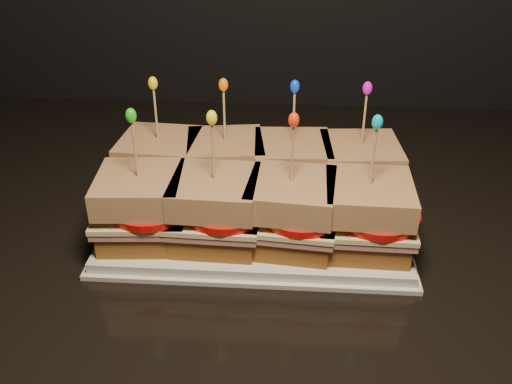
{
  "coord_description": "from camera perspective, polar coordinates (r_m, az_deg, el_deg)",
  "views": [
    {
      "loc": [
        0.86,
        0.93,
        1.28
      ],
      "look_at": [
        0.81,
        1.55,
        0.92
      ],
      "focal_mm": 40.0,
      "sensor_mm": 36.0,
      "label": 1
    }
  ],
  "objects": [
    {
      "name": "granite_slab",
      "position": [
        0.88,
        -15.37,
        -0.71
      ],
      "size": [
        2.33,
        0.73,
        0.04
      ],
      "primitive_type": "cube",
      "color": "black",
      "rests_on": "cabinet"
    },
    {
      "name": "platter",
      "position": [
        0.74,
        -0.0,
        -3.09
      ],
      "size": [
        0.37,
        0.23,
        0.02
      ],
      "primitive_type": "cube",
      "color": "white",
      "rests_on": "granite_slab"
    },
    {
      "name": "platter_rim",
      "position": [
        0.74,
        -0.0,
        -3.48
      ],
      "size": [
        0.39,
        0.24,
        0.01
      ],
      "primitive_type": "cube",
      "color": "white",
      "rests_on": "granite_slab"
    },
    {
      "name": "sandwich_0_bread_bot",
      "position": [
        0.79,
        -9.34,
        0.75
      ],
      "size": [
        0.1,
        0.1,
        0.03
      ],
      "primitive_type": "cube",
      "rotation": [
        0.0,
        0.0,
        -0.07
      ],
      "color": "#57320E",
      "rests_on": "platter"
    },
    {
      "name": "sandwich_0_ham",
      "position": [
        0.78,
        -9.44,
        1.86
      ],
      "size": [
        0.11,
        0.11,
        0.01
      ],
      "primitive_type": "cube",
      "rotation": [
        0.0,
        0.0,
        -0.07
      ],
      "color": "#B1645F",
      "rests_on": "sandwich_0_bread_bot"
    },
    {
      "name": "sandwich_0_cheese",
      "position": [
        0.78,
        -9.48,
        2.31
      ],
      "size": [
        0.11,
        0.11,
        0.01
      ],
      "primitive_type": "cube",
      "rotation": [
        0.0,
        0.0,
        -0.07
      ],
      "color": "beige",
      "rests_on": "sandwich_0_ham"
    },
    {
      "name": "sandwich_0_tomato",
      "position": [
        0.77,
        -8.75,
        2.57
      ],
      "size": [
        0.1,
        0.1,
        0.01
      ],
      "primitive_type": "cylinder",
      "color": "red",
      "rests_on": "sandwich_0_cheese"
    },
    {
      "name": "sandwich_0_bread_top",
      "position": [
        0.77,
        -9.66,
        4.21
      ],
      "size": [
        0.1,
        0.1,
        0.03
      ],
      "primitive_type": "cube",
      "rotation": [
        0.0,
        0.0,
        -0.07
      ],
      "color": "#73320E",
      "rests_on": "sandwich_0_tomato"
    },
    {
      "name": "sandwich_0_pick",
      "position": [
        0.75,
        -9.96,
        7.42
      ],
      "size": [
        0.0,
        0.0,
        0.09
      ],
      "primitive_type": "cylinder",
      "color": "tan",
      "rests_on": "sandwich_0_bread_top"
    },
    {
      "name": "sandwich_0_frill",
      "position": [
        0.73,
        -10.27,
        10.67
      ],
      "size": [
        0.01,
        0.01,
        0.02
      ],
      "primitive_type": "ellipsoid",
      "color": "yellow",
      "rests_on": "sandwich_0_pick"
    },
    {
      "name": "sandwich_1_bread_bot",
      "position": [
        0.78,
        -2.98,
        0.54
      ],
      "size": [
        0.11,
        0.11,
        0.03
      ],
      "primitive_type": "cube",
      "rotation": [
        0.0,
        0.0,
        0.14
      ],
      "color": "#57320E",
      "rests_on": "platter"
    },
    {
      "name": "sandwich_1_ham",
      "position": [
        0.77,
        -3.01,
        1.66
      ],
      "size": [
        0.12,
        0.12,
        0.01
      ],
      "primitive_type": "cube",
      "rotation": [
        0.0,
        0.0,
        0.14
      ],
      "color": "#B1645F",
      "rests_on": "sandwich_1_bread_bot"
    },
    {
      "name": "sandwich_1_cheese",
      "position": [
        0.77,
        -3.03,
        2.13
      ],
      "size": [
        0.12,
        0.12,
        0.01
      ],
      "primitive_type": "cube",
      "rotation": [
        0.0,
        0.0,
        0.14
      ],
      "color": "beige",
      "rests_on": "sandwich_1_ham"
    },
    {
      "name": "sandwich_1_tomato",
      "position": [
        0.76,
        -2.19,
        2.39
      ],
      "size": [
        0.1,
        0.1,
        0.01
      ],
      "primitive_type": "cylinder",
      "color": "red",
      "rests_on": "sandwich_1_cheese"
    },
    {
      "name": "sandwich_1_bread_top",
      "position": [
        0.75,
        -3.08,
        4.06
      ],
      "size": [
        0.11,
        0.11,
        0.03
      ],
      "primitive_type": "cube",
      "rotation": [
        0.0,
        0.0,
        0.14
      ],
      "color": "#73320E",
      "rests_on": "sandwich_1_tomato"
    },
    {
      "name": "sandwich_1_pick",
      "position": [
        0.73,
        -3.18,
        7.34
      ],
      "size": [
        0.0,
        0.0,
        0.09
      ],
      "primitive_type": "cylinder",
      "color": "tan",
      "rests_on": "sandwich_1_bread_top"
    },
    {
      "name": "sandwich_1_frill",
      "position": [
        0.72,
        -3.29,
        10.66
      ],
      "size": [
        0.01,
        0.01,
        0.02
      ],
      "primitive_type": "ellipsoid",
      "color": "orange",
      "rests_on": "sandwich_1_pick"
    },
    {
      "name": "sandwich_2_bread_bot",
      "position": [
        0.77,
        3.54,
        0.32
      ],
      "size": [
        0.1,
        0.1,
        0.03
      ],
      "primitive_type": "cube",
      "rotation": [
        0.0,
        0.0,
        0.06
      ],
      "color": "#57320E",
      "rests_on": "platter"
    },
    {
      "name": "sandwich_2_ham",
      "position": [
        0.76,
        3.58,
        1.45
      ],
      "size": [
        0.11,
        0.11,
        0.01
      ],
      "primitive_type": "cube",
      "rotation": [
        0.0,
        0.0,
        0.06
      ],
      "color": "#B1645F",
      "rests_on": "sandwich_2_bread_bot"
    },
    {
      "name": "sandwich_2_cheese",
      "position": [
        0.76,
        3.6,
        1.91
      ],
      "size": [
        0.11,
        0.11,
        0.01
      ],
      "primitive_type": "cube",
      "rotation": [
        0.0,
        0.0,
        0.06
      ],
      "color": "beige",
      "rests_on": "sandwich_2_ham"
    },
    {
      "name": "sandwich_2_tomato",
      "position": [
        0.75,
        4.52,
        2.17
      ],
      "size": [
        0.1,
        0.1,
        0.01
      ],
      "primitive_type": "cylinder",
      "color": "red",
      "rests_on": "sandwich_2_cheese"
    },
    {
      "name": "sandwich_2_bread_top",
      "position": [
        0.75,
        3.67,
        3.85
      ],
      "size": [
        0.1,
        0.1,
        0.03
      ],
      "primitive_type": "cube",
      "rotation": [
        0.0,
        0.0,
        0.06
      ],
      "color": "#73320E",
      "rests_on": "sandwich_2_tomato"
    },
    {
      "name": "sandwich_2_pick",
      "position": [
        0.73,
        3.78,
        7.15
      ],
      "size": [
        0.0,
        0.0,
        0.09
      ],
      "primitive_type": "cylinder",
      "color": "tan",
      "rests_on": "sandwich_2_bread_top"
    },
    {
      "name": "sandwich_2_frill",
      "position": [
        0.71,
        3.91,
        10.49
      ],
      "size": [
        0.01,
        0.01,
        0.02
      ],
      "primitive_type": "ellipsoid",
      "color": "blue",
      "rests_on": "sandwich_2_pick"
    },
    {
      "name": "sandwich_3_bread_bot",
      "position": [
        0.78,
        10.06,
        0.09
      ],
      "size": [
        0.1,
        0.1,
        0.03
      ],
      "primitive_type": "cube",
      "rotation": [
        0.0,
        0.0,
        0.08
      ],
      "color": "#57320E",
      "rests_on": "platter"
    },
    {
      "name": "sandwich_3_ham",
      "position": [
        0.77,
        10.17,
        1.21
      ],
      "size": [
        0.11,
        0.11,
        0.01
      ],
      "primitive_type": "cube",
      "rotation": [
        0.0,
        0.0,
        0.08
      ],
      "color": "#B1645F",
      "rests_on": "sandwich_3_bread_bot"
    },
    {
      "name": "sandwich_3_cheese",
      "position": [
        0.77,
        10.22,
        1.67
      ],
      "size": [
        0.12,
        0.11,
        0.01
      ],
      "primitive_type": "cube",
      "rotation": [
        0.0,
        0.0,
        0.08
      ],
      "color": "beige",
      "rests_on": "sandwich_3_ham"
    },
    {
      "name": "sandwich_3_tomato",
      "position": [
        0.76,
        11.21,
        1.92
      ],
      "size": [
        0.1,
        0.1,
        0.01
      ],
      "primitive_type": "cylinder",
      "color": "red",
      "rests_on": "sandwich_3_cheese"
    },
    {
      "name": "sandwich_3_bread_top",
      "position": [
        0.75,
        10.41,
        3.59
      ],
      "size": [
        0.11,
        0.11,
        0.03
      ],
      "primitive_type": "cube",
      "rotation": [
        0.0,
        0.0,
        0.08
      ],
      "color": "#73320E",
      "rests_on": "sandwich_3_tomato"
    },
    {
      "name": "sandwich_3_pick",
      "position": [
        0.73,
        10.74,
        6.86
      ],
      "size": [
        0.0,
        0.0,
        0.09
      ],
      "primitive_type": "cylinder",
      "color": "tan",
      "rests_on": "sandwich_3_bread_top"
    },
    {
      "name": "sandwich_3_frill",
      "position": [
        0.72,
        11.08,
        10.16
      ],
      "size": [
        0.01,
        0.01,
        0.02
      ],
      "primitive_type": "ellipsoid",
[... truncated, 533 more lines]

